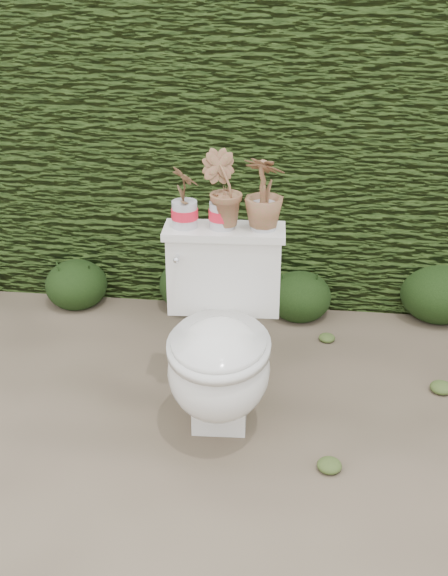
# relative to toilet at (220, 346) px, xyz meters

# --- Properties ---
(ground) EXTENTS (60.00, 60.00, 0.00)m
(ground) POSITION_rel_toilet_xyz_m (0.01, -0.05, -0.36)
(ground) COLOR #827059
(ground) RESTS_ON ground
(hedge) EXTENTS (8.00, 1.00, 1.60)m
(hedge) POSITION_rel_toilet_xyz_m (0.01, 1.55, 0.44)
(hedge) COLOR #38521B
(hedge) RESTS_ON ground
(toilet) EXTENTS (0.51, 0.70, 0.78)m
(toilet) POSITION_rel_toilet_xyz_m (0.00, 0.00, 0.00)
(toilet) COLOR silver
(toilet) RESTS_ON ground
(potted_plant_left) EXTENTS (0.15, 0.15, 0.25)m
(potted_plant_left) POSITION_rel_toilet_xyz_m (-0.18, 0.23, 0.54)
(potted_plant_left) COLOR #367223
(potted_plant_left) RESTS_ON toilet
(potted_plant_center) EXTENTS (0.20, 0.18, 0.30)m
(potted_plant_center) POSITION_rel_toilet_xyz_m (-0.02, 0.24, 0.57)
(potted_plant_center) COLOR #367223
(potted_plant_center) RESTS_ON toilet
(potted_plant_right) EXTENTS (0.21, 0.21, 0.29)m
(potted_plant_right) POSITION_rel_toilet_xyz_m (0.15, 0.25, 0.57)
(potted_plant_right) COLOR #367223
(potted_plant_right) RESTS_ON toilet
(liriope_clump_2) EXTENTS (0.34, 0.34, 0.27)m
(liriope_clump_2) POSITION_rel_toilet_xyz_m (-0.93, 0.98, -0.22)
(liriope_clump_2) COLOR #203613
(liriope_clump_2) RESTS_ON ground
(liriope_clump_3) EXTENTS (0.39, 0.39, 0.31)m
(liriope_clump_3) POSITION_rel_toilet_xyz_m (-0.27, 1.02, -0.20)
(liriope_clump_3) COLOR #203613
(liriope_clump_3) RESTS_ON ground
(liriope_clump_4) EXTENTS (0.34, 0.34, 0.27)m
(liriope_clump_4) POSITION_rel_toilet_xyz_m (0.30, 0.99, -0.22)
(liriope_clump_4) COLOR #203613
(liriope_clump_4) RESTS_ON ground
(liriope_clump_5) EXTENTS (0.42, 0.42, 0.33)m
(liriope_clump_5) POSITION_rel_toilet_xyz_m (1.04, 1.07, -0.19)
(liriope_clump_5) COLOR #203613
(liriope_clump_5) RESTS_ON ground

